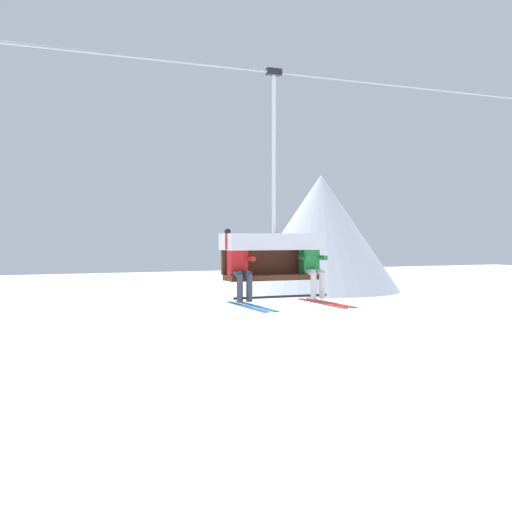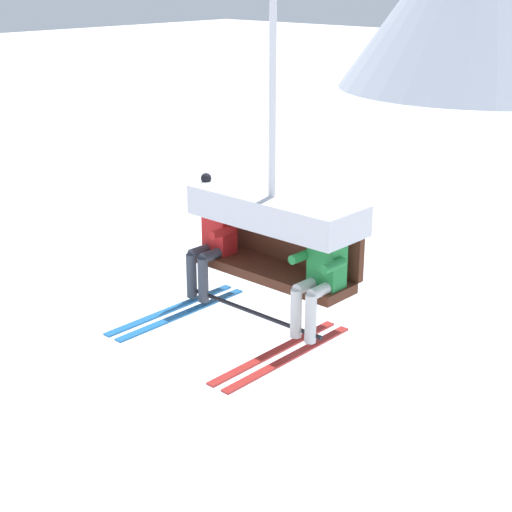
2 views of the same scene
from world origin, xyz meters
TOP-DOWN VIEW (x-y plane):
  - chairlift_chair at (-0.33, -0.73)m, footprint 1.85×0.74m
  - skier_red at (-1.05, -0.94)m, footprint 0.48×1.70m
  - skier_green at (0.39, -0.95)m, footprint 0.46×1.70m

SIDE VIEW (x-z plane):
  - skier_green at x=0.39m, z-range 5.22..6.45m
  - skier_red at x=-1.05m, z-range 5.19..6.53m
  - chairlift_chair at x=-0.33m, z-range 4.12..8.25m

